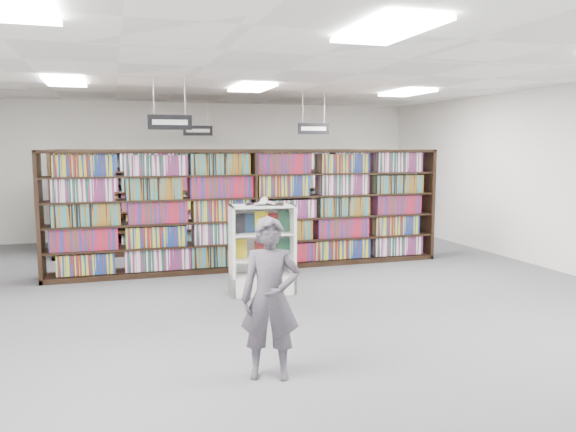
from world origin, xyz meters
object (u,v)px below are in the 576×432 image
object	(u,v)px
shopper	(270,298)
endcap_display	(262,262)
bookshelf_row_near	(253,209)
open_book	(264,202)

from	to	relation	value
shopper	endcap_display	bearing A→B (deg)	94.84
bookshelf_row_near	shopper	bearing A→B (deg)	-101.91
endcap_display	open_book	bearing A→B (deg)	9.79
bookshelf_row_near	shopper	distance (m)	4.85
endcap_display	shopper	xyz separation A→B (m)	(-0.71, -3.03, 0.30)
endcap_display	open_book	xyz separation A→B (m)	(0.05, 0.00, 0.89)
bookshelf_row_near	open_book	world-z (taller)	bookshelf_row_near
endcap_display	shopper	size ratio (longest dim) A/B	0.87
bookshelf_row_near	shopper	xyz separation A→B (m)	(-1.00, -4.74, -0.30)
endcap_display	shopper	distance (m)	3.13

